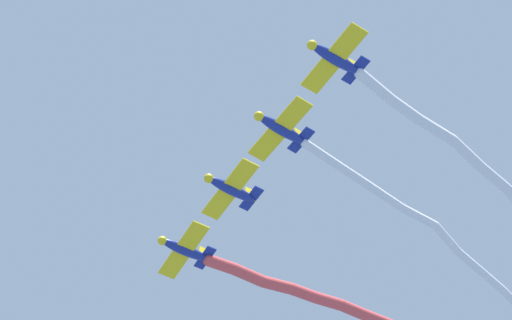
{
  "coord_description": "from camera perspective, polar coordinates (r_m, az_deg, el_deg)",
  "views": [
    {
      "loc": [
        -54.67,
        8.59,
        3.61
      ],
      "look_at": [
        -3.69,
        3.18,
        71.62
      ],
      "focal_mm": 84.5,
      "sensor_mm": 36.0,
      "label": 1
    }
  ],
  "objects": [
    {
      "name": "airplane_slot",
      "position": [
        80.7,
        3.73,
        4.84
      ],
      "size": [
        5.82,
        4.54,
        1.48
      ],
      "rotation": [
        0.0,
        0.0,
        2.05
      ],
      "color": "navy"
    },
    {
      "name": "airplane_right_wing",
      "position": [
        83.39,
        1.16,
        1.5
      ],
      "size": [
        5.78,
        4.52,
        1.48
      ],
      "rotation": [
        0.0,
        0.0,
        2.08
      ],
      "color": "navy"
    },
    {
      "name": "smoke_trail_lead",
      "position": [
        94.16,
        2.75,
        -6.51
      ],
      "size": [
        7.46,
        17.8,
        1.8
      ],
      "color": "#DB4C4C"
    },
    {
      "name": "smoke_trail_slot",
      "position": [
        84.98,
        9.25,
        0.68
      ],
      "size": [
        11.26,
        14.78,
        1.73
      ],
      "color": "white"
    },
    {
      "name": "smoke_trail_right_wing",
      "position": [
        92.37,
        8.76,
        -3.85
      ],
      "size": [
        19.67,
        22.96,
        3.45
      ],
      "color": "white"
    },
    {
      "name": "airplane_lead",
      "position": [
        90.46,
        -3.43,
        -4.25
      ],
      "size": [
        5.92,
        4.58,
        1.48
      ],
      "rotation": [
        0.0,
        0.0,
        1.98
      ],
      "color": "navy"
    },
    {
      "name": "airplane_left_wing",
      "position": [
        86.98,
        -1.22,
        -1.37
      ],
      "size": [
        5.87,
        4.56,
        1.48
      ],
      "rotation": [
        0.0,
        0.0,
        2.02
      ],
      "color": "navy"
    }
  ]
}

